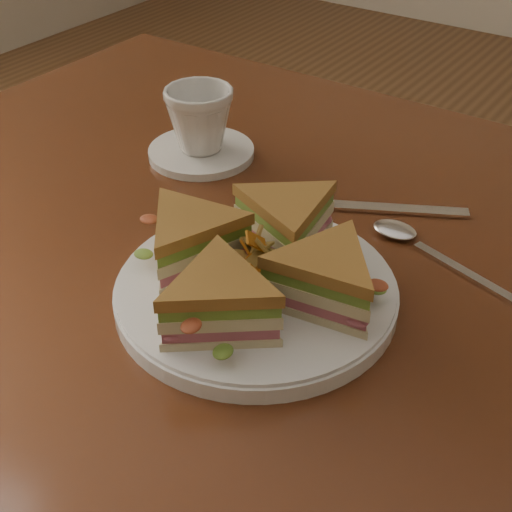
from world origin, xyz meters
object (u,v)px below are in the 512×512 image
object	(u,v)px
sandwich_wedges	(256,261)
spoon	(411,241)
saucer	(201,152)
plate	(256,293)
coffee_cup	(200,120)
knife	(363,208)
table	(317,326)

from	to	relation	value
sandwich_wedges	spoon	xyz separation A→B (m)	(0.08, 0.17, -0.04)
saucer	plate	bearing A→B (deg)	-41.91
saucer	coffee_cup	xyz separation A→B (m)	(-0.00, 0.00, 0.04)
spoon	coffee_cup	world-z (taller)	coffee_cup
coffee_cup	plate	bearing A→B (deg)	-41.90
knife	plate	bearing A→B (deg)	-120.42
sandwich_wedges	spoon	distance (m)	0.19
table	coffee_cup	distance (m)	0.29
plate	knife	xyz separation A→B (m)	(0.01, 0.20, -0.01)
knife	coffee_cup	size ratio (longest dim) A/B	2.33
plate	knife	bearing A→B (deg)	87.31
coffee_cup	knife	bearing A→B (deg)	0.70
plate	sandwich_wedges	bearing A→B (deg)	0.00
plate	spoon	distance (m)	0.18
table	sandwich_wedges	xyz separation A→B (m)	(-0.01, -0.10, 0.14)
plate	spoon	bearing A→B (deg)	63.79
spoon	sandwich_wedges	bearing A→B (deg)	-99.98
table	saucer	distance (m)	0.27
table	spoon	size ratio (longest dim) A/B	6.70
plate	spoon	size ratio (longest dim) A/B	1.46
table	plate	size ratio (longest dim) A/B	4.59
spoon	saucer	size ratio (longest dim) A/B	1.35
sandwich_wedges	saucer	bearing A→B (deg)	138.09
sandwich_wedges	coffee_cup	world-z (taller)	coffee_cup
sandwich_wedges	spoon	size ratio (longest dim) A/B	1.48
sandwich_wedges	table	bearing A→B (deg)	82.24
saucer	coffee_cup	bearing A→B (deg)	180.00
coffee_cup	saucer	bearing A→B (deg)	0.01
table	saucer	xyz separation A→B (m)	(-0.23, 0.10, 0.10)
spoon	saucer	world-z (taller)	same
knife	table	bearing A→B (deg)	-115.29
plate	table	bearing A→B (deg)	82.24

